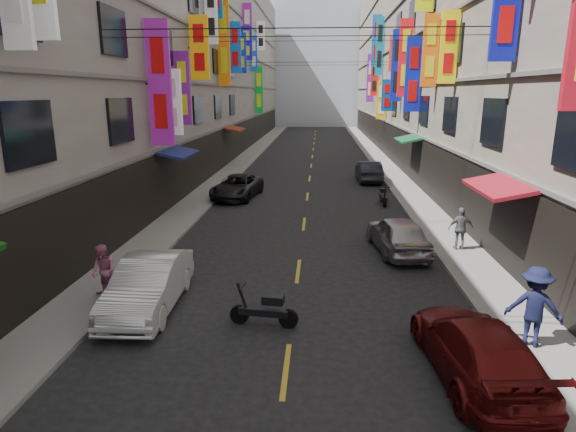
# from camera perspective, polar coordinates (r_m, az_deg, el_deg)

# --- Properties ---
(sidewalk_left) EXTENTS (2.00, 90.00, 0.12)m
(sidewalk_left) POSITION_cam_1_polar(r_m,az_deg,el_deg) (40.23, -5.86, 6.10)
(sidewalk_left) COLOR slate
(sidewalk_left) RESTS_ON ground
(sidewalk_right) EXTENTS (2.00, 90.00, 0.12)m
(sidewalk_right) POSITION_cam_1_polar(r_m,az_deg,el_deg) (40.04, 11.43, 5.85)
(sidewalk_right) COLOR slate
(sidewalk_right) RESTS_ON ground
(building_row_left) EXTENTS (10.14, 90.00, 19.00)m
(building_row_left) POSITION_cam_1_polar(r_m,az_deg,el_deg) (41.40, -14.90, 19.03)
(building_row_left) COLOR gray
(building_row_left) RESTS_ON ground
(building_row_right) EXTENTS (10.14, 90.00, 19.00)m
(building_row_right) POSITION_cam_1_polar(r_m,az_deg,el_deg) (41.02, 20.90, 18.64)
(building_row_right) COLOR gray
(building_row_right) RESTS_ON ground
(haze_block) EXTENTS (18.00, 8.00, 22.00)m
(haze_block) POSITION_cam_1_polar(r_m,az_deg,el_deg) (89.40, 3.47, 17.72)
(haze_block) COLOR #B2B9C7
(haze_block) RESTS_ON ground
(shop_signage) EXTENTS (14.00, 55.00, 11.95)m
(shop_signage) POSITION_cam_1_polar(r_m,az_deg,el_deg) (32.61, 2.64, 20.20)
(shop_signage) COLOR #0F21AF
(shop_signage) RESTS_ON ground
(street_awnings) EXTENTS (13.99, 35.20, 0.41)m
(street_awnings) POSITION_cam_1_polar(r_m,az_deg,el_deg) (23.50, -0.97, 7.48)
(street_awnings) COLOR #144A13
(street_awnings) RESTS_ON ground
(overhead_cables) EXTENTS (14.00, 38.04, 1.24)m
(overhead_cables) POSITION_cam_1_polar(r_m,az_deg,el_deg) (27.42, 2.51, 20.61)
(overhead_cables) COLOR black
(overhead_cables) RESTS_ON ground
(lane_markings) EXTENTS (0.12, 80.20, 0.01)m
(lane_markings) POSITION_cam_1_polar(r_m,az_deg,el_deg) (36.73, 2.68, 5.27)
(lane_markings) COLOR gold
(lane_markings) RESTS_ON ground
(scooter_crossing) EXTENTS (1.80, 0.56, 1.14)m
(scooter_crossing) POSITION_cam_1_polar(r_m,az_deg,el_deg) (12.57, -2.75, -11.05)
(scooter_crossing) COLOR black
(scooter_crossing) RESTS_ON ground
(scooter_far_right) EXTENTS (0.50, 1.80, 1.14)m
(scooter_far_right) POSITION_cam_1_polar(r_m,az_deg,el_deg) (26.32, 11.22, 2.31)
(scooter_far_right) COLOR black
(scooter_far_right) RESTS_ON ground
(car_left_mid) EXTENTS (1.65, 4.41, 1.44)m
(car_left_mid) POSITION_cam_1_polar(r_m,az_deg,el_deg) (13.93, -16.22, -7.78)
(car_left_mid) COLOR silver
(car_left_mid) RESTS_ON ground
(car_left_far) EXTENTS (2.74, 4.88, 1.29)m
(car_left_far) POSITION_cam_1_polar(r_m,az_deg,el_deg) (27.58, -6.06, 3.48)
(car_left_far) COLOR black
(car_left_far) RESTS_ON ground
(car_right_near) EXTENTS (2.21, 4.63, 1.30)m
(car_right_near) POSITION_cam_1_polar(r_m,az_deg,el_deg) (11.15, 21.44, -14.43)
(car_right_near) COLOR #5C100F
(car_right_near) RESTS_ON ground
(car_right_mid) EXTENTS (2.17, 4.29, 1.40)m
(car_right_mid) POSITION_cam_1_polar(r_m,az_deg,el_deg) (18.47, 12.87, -2.13)
(car_right_mid) COLOR #A2A1A6
(car_right_mid) RESTS_ON ground
(car_right_far) EXTENTS (1.56, 4.22, 1.38)m
(car_right_far) POSITION_cam_1_polar(r_m,az_deg,el_deg) (33.03, 9.54, 5.26)
(car_right_far) COLOR #25262C
(car_right_far) RESTS_ON ground
(pedestrian_lfar) EXTENTS (0.91, 0.83, 1.56)m
(pedestrian_lfar) POSITION_cam_1_polar(r_m,az_deg,el_deg) (14.77, -21.03, -6.15)
(pedestrian_lfar) COLOR #BF658A
(pedestrian_lfar) RESTS_ON sidewalk_left
(pedestrian_rnear) EXTENTS (1.38, 1.05, 1.91)m
(pedestrian_rnear) POSITION_cam_1_polar(r_m,az_deg,el_deg) (12.60, 27.18, -9.51)
(pedestrian_rnear) COLOR #131635
(pedestrian_rnear) RESTS_ON sidewalk_right
(pedestrian_rfar) EXTENTS (0.94, 0.54, 1.61)m
(pedestrian_rfar) POSITION_cam_1_polar(r_m,az_deg,el_deg) (19.05, 19.81, -1.42)
(pedestrian_rfar) COLOR slate
(pedestrian_rfar) RESTS_ON sidewalk_right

